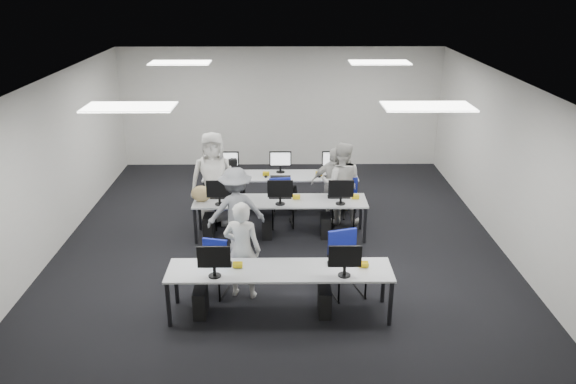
{
  "coord_description": "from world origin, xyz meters",
  "views": [
    {
      "loc": [
        0.05,
        -9.41,
        4.65
      ],
      "look_at": [
        0.14,
        -0.07,
        1.0
      ],
      "focal_mm": 35.0,
      "sensor_mm": 36.0,
      "label": 1
    }
  ],
  "objects_px": {
    "chair_4": "(344,211)",
    "student_2": "(214,178)",
    "chair_0": "(213,278)",
    "student_1": "(341,183)",
    "chair_2": "(225,213)",
    "chair_5": "(222,205)",
    "desk_mid": "(280,203)",
    "chair_7": "(335,204)",
    "desk_front": "(280,273)",
    "photographer": "(236,211)",
    "student_0": "(242,250)",
    "chair_3": "(281,211)",
    "chair_6": "(282,206)",
    "chair_1": "(346,275)",
    "student_3": "(333,185)"
  },
  "relations": [
    {
      "from": "desk_mid",
      "to": "chair_3",
      "type": "relative_size",
      "value": 3.52
    },
    {
      "from": "chair_5",
      "to": "student_2",
      "type": "xyz_separation_m",
      "value": [
        -0.11,
        -0.22,
        0.64
      ]
    },
    {
      "from": "chair_2",
      "to": "chair_0",
      "type": "bearing_deg",
      "value": -96.43
    },
    {
      "from": "photographer",
      "to": "chair_6",
      "type": "bearing_deg",
      "value": -132.45
    },
    {
      "from": "chair_5",
      "to": "student_3",
      "type": "distance_m",
      "value": 2.28
    },
    {
      "from": "chair_6",
      "to": "photographer",
      "type": "xyz_separation_m",
      "value": [
        -0.81,
        -1.45,
        0.52
      ]
    },
    {
      "from": "photographer",
      "to": "chair_2",
      "type": "bearing_deg",
      "value": -87.43
    },
    {
      "from": "desk_mid",
      "to": "chair_2",
      "type": "height_order",
      "value": "chair_2"
    },
    {
      "from": "chair_7",
      "to": "chair_0",
      "type": "bearing_deg",
      "value": -120.24
    },
    {
      "from": "desk_front",
      "to": "student_2",
      "type": "relative_size",
      "value": 1.73
    },
    {
      "from": "desk_mid",
      "to": "chair_7",
      "type": "distance_m",
      "value": 1.53
    },
    {
      "from": "chair_5",
      "to": "chair_7",
      "type": "height_order",
      "value": "chair_5"
    },
    {
      "from": "desk_mid",
      "to": "photographer",
      "type": "bearing_deg",
      "value": -142.08
    },
    {
      "from": "desk_front",
      "to": "desk_mid",
      "type": "relative_size",
      "value": 1.0
    },
    {
      "from": "chair_2",
      "to": "chair_5",
      "type": "xyz_separation_m",
      "value": [
        -0.1,
        0.4,
        0.01
      ]
    },
    {
      "from": "student_3",
      "to": "student_0",
      "type": "bearing_deg",
      "value": -105.1
    },
    {
      "from": "chair_2",
      "to": "chair_3",
      "type": "xyz_separation_m",
      "value": [
        1.1,
        0.04,
        0.01
      ]
    },
    {
      "from": "chair_2",
      "to": "student_2",
      "type": "height_order",
      "value": "student_2"
    },
    {
      "from": "photographer",
      "to": "student_1",
      "type": "bearing_deg",
      "value": -160.98
    },
    {
      "from": "desk_mid",
      "to": "student_0",
      "type": "xyz_separation_m",
      "value": [
        -0.56,
        -2.09,
        0.1
      ]
    },
    {
      "from": "desk_front",
      "to": "photographer",
      "type": "relative_size",
      "value": 2.04
    },
    {
      "from": "chair_0",
      "to": "student_2",
      "type": "xyz_separation_m",
      "value": [
        -0.25,
        2.69,
        0.66
      ]
    },
    {
      "from": "student_3",
      "to": "chair_6",
      "type": "bearing_deg",
      "value": -172.15
    },
    {
      "from": "chair_2",
      "to": "chair_6",
      "type": "bearing_deg",
      "value": 10.45
    },
    {
      "from": "chair_5",
      "to": "chair_7",
      "type": "distance_m",
      "value": 2.3
    },
    {
      "from": "chair_3",
      "to": "student_0",
      "type": "height_order",
      "value": "student_0"
    },
    {
      "from": "chair_3",
      "to": "chair_5",
      "type": "bearing_deg",
      "value": 155.49
    },
    {
      "from": "student_2",
      "to": "photographer",
      "type": "height_order",
      "value": "student_2"
    },
    {
      "from": "chair_7",
      "to": "student_0",
      "type": "height_order",
      "value": "student_0"
    },
    {
      "from": "chair_6",
      "to": "student_3",
      "type": "bearing_deg",
      "value": 0.65
    },
    {
      "from": "chair_6",
      "to": "photographer",
      "type": "height_order",
      "value": "photographer"
    },
    {
      "from": "chair_7",
      "to": "photographer",
      "type": "xyz_separation_m",
      "value": [
        -1.89,
        -1.55,
        0.52
      ]
    },
    {
      "from": "chair_4",
      "to": "chair_1",
      "type": "bearing_deg",
      "value": -83.96
    },
    {
      "from": "photographer",
      "to": "chair_5",
      "type": "bearing_deg",
      "value": -87.84
    },
    {
      "from": "chair_5",
      "to": "chair_0",
      "type": "bearing_deg",
      "value": -65.69
    },
    {
      "from": "chair_5",
      "to": "desk_mid",
      "type": "bearing_deg",
      "value": -15.54
    },
    {
      "from": "photographer",
      "to": "desk_mid",
      "type": "bearing_deg",
      "value": -155.39
    },
    {
      "from": "student_0",
      "to": "chair_3",
      "type": "bearing_deg",
      "value": -91.97
    },
    {
      "from": "chair_1",
      "to": "chair_3",
      "type": "xyz_separation_m",
      "value": [
        -1.0,
        2.57,
        -0.02
      ]
    },
    {
      "from": "chair_6",
      "to": "student_1",
      "type": "xyz_separation_m",
      "value": [
        1.15,
        -0.21,
        0.56
      ]
    },
    {
      "from": "chair_7",
      "to": "student_1",
      "type": "bearing_deg",
      "value": -70.69
    },
    {
      "from": "chair_2",
      "to": "student_0",
      "type": "relative_size",
      "value": 0.55
    },
    {
      "from": "chair_6",
      "to": "photographer",
      "type": "distance_m",
      "value": 1.74
    },
    {
      "from": "chair_4",
      "to": "student_2",
      "type": "relative_size",
      "value": 0.51
    },
    {
      "from": "chair_1",
      "to": "chair_6",
      "type": "xyz_separation_m",
      "value": [
        -0.98,
        2.88,
        -0.04
      ]
    },
    {
      "from": "chair_0",
      "to": "chair_6",
      "type": "bearing_deg",
      "value": 83.09
    },
    {
      "from": "chair_1",
      "to": "chair_7",
      "type": "bearing_deg",
      "value": 71.68
    },
    {
      "from": "chair_2",
      "to": "student_1",
      "type": "bearing_deg",
      "value": -3.49
    },
    {
      "from": "chair_0",
      "to": "student_1",
      "type": "bearing_deg",
      "value": 63.69
    },
    {
      "from": "chair_4",
      "to": "chair_7",
      "type": "xyz_separation_m",
      "value": [
        -0.14,
        0.45,
        -0.03
      ]
    }
  ]
}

